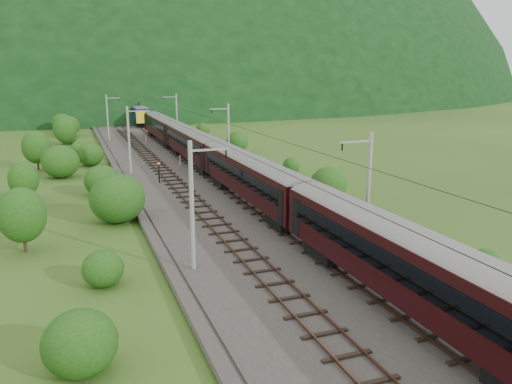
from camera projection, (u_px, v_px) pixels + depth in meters
name	position (u px, v px, depth m)	size (l,w,h in m)	color
ground	(285.00, 260.00, 33.18)	(600.00, 600.00, 0.00)	#2E5019
railbed	(237.00, 218.00, 42.25)	(14.00, 220.00, 0.30)	#38332D
track_left	(210.00, 218.00, 41.38)	(2.40, 220.00, 0.27)	brown
track_right	(264.00, 213.00, 43.02)	(2.40, 220.00, 0.27)	brown
catenary_left	(130.00, 139.00, 59.16)	(2.54, 192.28, 8.00)	gray
catenary_right	(228.00, 134.00, 63.34)	(2.54, 192.28, 8.00)	gray
overhead_wires	(237.00, 136.00, 40.62)	(4.83, 198.00, 0.03)	black
mountain_main	(91.00, 95.00, 269.82)	(504.00, 360.00, 244.00)	black
train	(217.00, 152.00, 55.19)	(3.00, 142.07, 5.21)	black
hazard_post_near	(146.00, 139.00, 84.13)	(0.17, 0.17, 1.60)	red
hazard_post_far	(180.00, 160.00, 64.93)	(0.14, 0.14, 1.35)	red
signal	(159.00, 171.00, 54.60)	(0.25, 0.25, 2.30)	black
vegetation_left	(64.00, 181.00, 46.95)	(12.42, 145.38, 6.59)	#1C4A13
vegetation_right	(321.00, 182.00, 50.56)	(5.83, 110.09, 3.17)	#1C4A13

